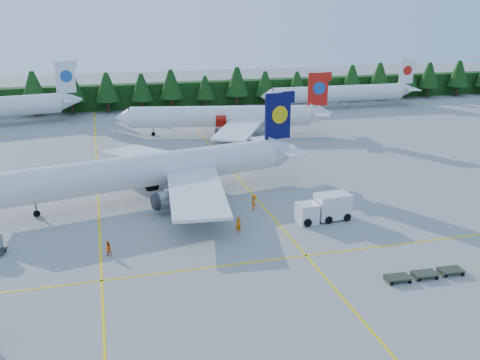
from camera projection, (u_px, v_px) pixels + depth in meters
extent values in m
plane|color=gray|center=(234.00, 238.00, 57.78)|extent=(320.00, 320.00, 0.00)
cube|color=yellow|center=(98.00, 191.00, 72.72)|extent=(0.25, 120.00, 0.01)
cube|color=yellow|center=(240.00, 179.00, 77.64)|extent=(0.25, 120.00, 0.01)
cube|color=yellow|center=(249.00, 263.00, 52.27)|extent=(80.00, 0.25, 0.01)
cube|color=black|center=(152.00, 95.00, 132.21)|extent=(220.00, 4.00, 6.00)
cylinder|color=silver|center=(146.00, 171.00, 68.65)|extent=(36.19, 11.89, 4.25)
cube|color=#070839|center=(278.00, 116.00, 75.60)|extent=(4.02, 1.23, 6.59)
cube|color=silver|center=(148.00, 156.00, 77.87)|extent=(13.55, 16.97, 1.21)
cylinder|color=slate|center=(141.00, 173.00, 74.98)|extent=(4.01, 2.95, 2.23)
cube|color=silver|center=(196.00, 192.00, 62.61)|extent=(7.91, 16.48, 1.21)
cylinder|color=slate|center=(171.00, 199.00, 64.57)|extent=(4.01, 2.95, 2.23)
cylinder|color=slate|center=(36.00, 209.00, 63.56)|extent=(0.25, 0.25, 1.81)
cylinder|color=silver|center=(221.00, 116.00, 103.47)|extent=(34.69, 10.94, 4.07)
cone|color=silver|center=(123.00, 118.00, 102.42)|extent=(3.61, 4.56, 4.07)
cube|color=#B6130C|center=(318.00, 89.00, 102.96)|extent=(3.86, 1.13, 6.31)
cube|color=silver|center=(234.00, 111.00, 112.04)|extent=(7.76, 15.84, 1.15)
cylinder|color=slate|center=(225.00, 121.00, 109.76)|extent=(3.82, 2.79, 2.14)
cube|color=silver|center=(239.00, 129.00, 95.62)|extent=(12.84, 16.28, 1.15)
cylinder|color=slate|center=(227.00, 133.00, 98.56)|extent=(3.82, 2.79, 2.14)
cylinder|color=slate|center=(153.00, 131.00, 103.60)|extent=(0.24, 0.24, 1.73)
cube|color=silver|center=(65.00, 77.00, 115.70)|extent=(4.14, 1.16, 6.75)
cylinder|color=silver|center=(338.00, 94.00, 131.38)|extent=(33.70, 4.54, 3.96)
cone|color=silver|center=(267.00, 96.00, 127.19)|extent=(2.84, 4.00, 3.96)
cube|color=silver|center=(407.00, 71.00, 134.06)|extent=(3.76, 0.41, 6.13)
cylinder|color=slate|center=(288.00, 107.00, 129.29)|extent=(0.24, 0.24, 1.58)
cube|color=silver|center=(307.00, 213.00, 61.72)|extent=(2.38, 2.38, 2.32)
cube|color=black|center=(307.00, 209.00, 61.55)|extent=(2.04, 2.24, 1.00)
cube|color=silver|center=(333.00, 206.00, 62.62)|extent=(4.16, 2.74, 2.88)
cube|color=#2D3325|center=(398.00, 277.00, 48.62)|extent=(2.31, 1.53, 0.13)
cube|color=#2D3325|center=(425.00, 273.00, 49.30)|extent=(2.31, 1.53, 0.13)
cube|color=#2D3325|center=(451.00, 270.00, 49.99)|extent=(2.31, 1.53, 0.13)
imported|color=#DF5E04|center=(239.00, 225.00, 58.86)|extent=(0.78, 0.62, 1.88)
imported|color=#F44905|center=(108.00, 248.00, 53.57)|extent=(0.95, 0.88, 1.58)
imported|color=#DA5A04|center=(254.00, 202.00, 65.66)|extent=(0.59, 0.83, 1.93)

